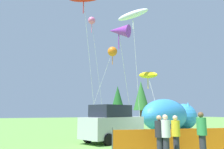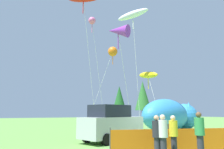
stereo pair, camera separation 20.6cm
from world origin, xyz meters
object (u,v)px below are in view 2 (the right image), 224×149
Objects in this scene: spectator_in_green_shirt at (157,134)px; kite_pink_octopus at (92,21)px; inflatable_cat at (171,117)px; kite_purple_delta at (118,31)px; parked_car at (111,124)px; spectator_in_red_shirt at (163,134)px; kite_yellow_hero at (148,75)px; spectator_in_grey_shirt at (174,134)px; kite_orange_flower at (113,52)px; spectator_in_yellow_shirt at (200,132)px; folding_chair at (170,130)px; kite_white_ghost at (133,15)px.

kite_pink_octopus reaches higher than spectator_in_green_shirt.
inflatable_cat is 9.65m from kite_purple_delta.
parked_car is 2.71× the size of spectator_in_green_shirt.
kite_yellow_hero reaches higher than spectator_in_red_shirt.
kite_purple_delta is (-0.73, -7.11, -3.62)m from kite_pink_octopus.
spectator_in_grey_shirt is 0.20× the size of kite_orange_flower.
spectator_in_green_shirt is at bearing -98.91° from kite_pink_octopus.
kite_pink_octopus is at bearing 123.29° from inflatable_cat.
folding_chair is at bearing 60.01° from spectator_in_yellow_shirt.
kite_pink_octopus is at bearing 81.09° from spectator_in_green_shirt.
inflatable_cat is 12.09m from kite_pink_octopus.
parked_car is at bearing -101.44° from kite_pink_octopus.
folding_chair is at bearing 50.71° from spectator_in_grey_shirt.
spectator_in_yellow_shirt is 13.97m from kite_orange_flower.
kite_yellow_hero is (1.56, 4.53, 4.58)m from folding_chair.
spectator_in_yellow_shirt is at bearing -99.83° from kite_orange_flower.
folding_chair is at bearing -21.56° from parked_car.
spectator_in_green_shirt is at bearing -116.55° from kite_white_ghost.
parked_car reaches higher than folding_chair.
spectator_in_yellow_shirt is at bearing -115.20° from kite_yellow_hero.
kite_yellow_hero is 4.18m from kite_orange_flower.
inflatable_cat is at bearing 54.75° from spectator_in_yellow_shirt.
kite_yellow_hero is at bearing 24.56° from kite_white_ghost.
parked_car is at bearing -139.95° from kite_purple_delta.
spectator_in_grey_shirt is (0.45, -4.87, -0.17)m from parked_car.
inflatable_cat is 1.54× the size of kite_yellow_hero.
spectator_in_grey_shirt is 13.61m from kite_orange_flower.
folding_chair is at bearing 47.26° from spectator_in_red_shirt.
inflatable_cat is 12.04m from spectator_in_red_shirt.
kite_white_ghost is 4.94m from kite_purple_delta.
folding_chair is 0.16× the size of kite_yellow_hero.
spectator_in_red_shirt is 0.20× the size of kite_orange_flower.
kite_white_ghost reaches higher than folding_chair.
spectator_in_red_shirt is 1.56m from spectator_in_yellow_shirt.
spectator_in_red_shirt reaches higher than spectator_in_green_shirt.
kite_purple_delta is at bearing 85.82° from spectator_in_grey_shirt.
parked_car is 0.40× the size of kite_white_ghost.
kite_pink_octopus is 1.45× the size of kite_purple_delta.
spectator_in_grey_shirt is 0.99× the size of spectator_in_green_shirt.
folding_chair is at bearing -81.44° from kite_orange_flower.
spectator_in_grey_shirt is at bearing -104.09° from kite_orange_flower.
kite_orange_flower reaches higher than spectator_in_red_shirt.
spectator_in_green_shirt is 0.21× the size of kite_purple_delta.
spectator_in_grey_shirt is at bearing 18.06° from spectator_in_red_shirt.
kite_yellow_hero is (4.31, -3.41, -5.77)m from kite_pink_octopus.
spectator_in_red_shirt is at bearing -113.17° from parked_car.
spectator_in_grey_shirt is at bearing 29.02° from folding_chair.
inflatable_cat is 11.98m from spectator_in_green_shirt.
kite_yellow_hero is at bearing -130.67° from folding_chair.
inflatable_cat is at bearing 23.93° from kite_purple_delta.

